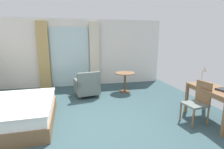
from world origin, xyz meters
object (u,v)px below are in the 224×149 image
at_px(desk_lamp, 204,71).
at_px(closed_book, 224,90).
at_px(desk_chair, 198,100).
at_px(armchair_by_window, 87,86).
at_px(round_cafe_table, 125,78).
at_px(writing_desk, 215,93).

relative_size(desk_lamp, closed_book, 1.62).
height_order(desk_chair, armchair_by_window, desk_chair).
relative_size(desk_lamp, round_cafe_table, 0.59).
height_order(writing_desk, armchair_by_window, armchair_by_window).
xyz_separation_m(desk_lamp, round_cafe_table, (-1.42, 1.98, -0.54)).
height_order(writing_desk, desk_lamp, desk_lamp).
xyz_separation_m(desk_chair, armchair_by_window, (-2.24, 2.28, -0.17)).
relative_size(desk_chair, round_cafe_table, 1.35).
relative_size(writing_desk, round_cafe_table, 1.79).
bearing_deg(round_cafe_table, closed_book, -63.50).
xyz_separation_m(desk_chair, round_cafe_table, (-0.92, 2.47, 0.00)).
height_order(closed_book, armchair_by_window, armchair_by_window).
relative_size(desk_chair, armchair_by_window, 1.11).
xyz_separation_m(writing_desk, round_cafe_table, (-1.29, 2.51, -0.16)).
distance_m(writing_desk, desk_chair, 0.40).
height_order(writing_desk, closed_book, closed_book).
bearing_deg(desk_chair, round_cafe_table, 110.43).
relative_size(desk_chair, closed_book, 3.72).
bearing_deg(armchair_by_window, round_cafe_table, 8.11).
bearing_deg(round_cafe_table, writing_desk, -62.86).
bearing_deg(writing_desk, desk_lamp, 76.39).
bearing_deg(round_cafe_table, armchair_by_window, -171.89).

